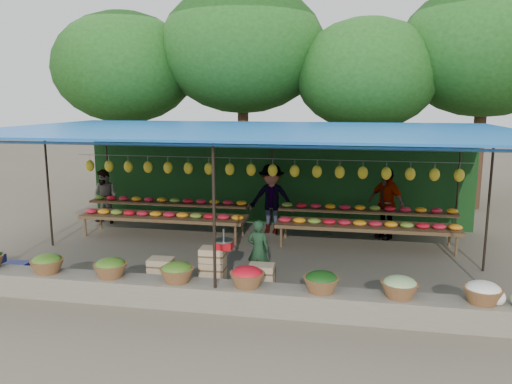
% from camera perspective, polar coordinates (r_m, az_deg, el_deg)
% --- Properties ---
extents(ground, '(60.00, 60.00, 0.00)m').
position_cam_1_polar(ground, '(11.06, -0.64, -7.45)').
color(ground, brown).
rests_on(ground, ground).
extents(stone_curb, '(10.60, 0.55, 0.40)m').
position_cam_1_polar(stone_curb, '(8.47, -4.40, -11.76)').
color(stone_curb, '#696154').
rests_on(stone_curb, ground).
extents(stall_canopy, '(10.80, 6.60, 2.82)m').
position_cam_1_polar(stall_canopy, '(10.61, -0.59, 6.55)').
color(stall_canopy, black).
rests_on(stall_canopy, ground).
extents(produce_baskets, '(8.98, 0.58, 0.34)m').
position_cam_1_polar(produce_baskets, '(8.37, -5.10, -9.40)').
color(produce_baskets, brown).
rests_on(produce_baskets, stone_curb).
extents(netting_backdrop, '(10.60, 0.06, 2.50)m').
position_cam_1_polar(netting_backdrop, '(13.79, 1.94, 1.49)').
color(netting_backdrop, '#1A4A1C').
rests_on(netting_backdrop, ground).
extents(tree_row, '(16.51, 5.50, 7.12)m').
position_cam_1_polar(tree_row, '(16.53, 5.43, 14.94)').
color(tree_row, '#331C12').
rests_on(tree_row, ground).
extents(fruit_table_left, '(4.21, 0.95, 0.93)m').
position_cam_1_polar(fruit_table_left, '(12.84, -10.40, -2.28)').
color(fruit_table_left, '#4A2F1D').
rests_on(fruit_table_left, ground).
extents(fruit_table_right, '(4.21, 0.95, 0.93)m').
position_cam_1_polar(fruit_table_right, '(12.00, 12.51, -3.25)').
color(fruit_table_right, '#4A2F1D').
rests_on(fruit_table_right, ground).
extents(crate_counter, '(2.36, 0.35, 0.77)m').
position_cam_1_polar(crate_counter, '(9.25, -5.12, -9.10)').
color(crate_counter, tan).
rests_on(crate_counter, ground).
extents(weighing_scale, '(0.35, 0.35, 0.37)m').
position_cam_1_polar(weighing_scale, '(9.02, -3.71, -5.93)').
color(weighing_scale, red).
rests_on(weighing_scale, crate_counter).
extents(vendor_seated, '(0.46, 0.33, 1.18)m').
position_cam_1_polar(vendor_seated, '(9.53, 0.27, -6.67)').
color(vendor_seated, '#1A3A20').
rests_on(vendor_seated, ground).
extents(customer_left, '(0.82, 0.69, 1.51)m').
position_cam_1_polar(customer_left, '(14.47, -16.86, -0.52)').
color(customer_left, slate).
rests_on(customer_left, ground).
extents(customer_mid, '(1.17, 0.69, 1.79)m').
position_cam_1_polar(customer_mid, '(12.85, 1.78, -0.79)').
color(customer_mid, slate).
rests_on(customer_mid, ground).
extents(customer_right, '(1.05, 1.03, 1.78)m').
position_cam_1_polar(customer_right, '(12.76, 14.62, -1.23)').
color(customer_right, slate).
rests_on(customer_right, ground).
extents(blue_crate_back, '(0.48, 0.36, 0.28)m').
position_cam_1_polar(blue_crate_back, '(10.91, -25.68, -7.99)').
color(blue_crate_back, navy).
rests_on(blue_crate_back, ground).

